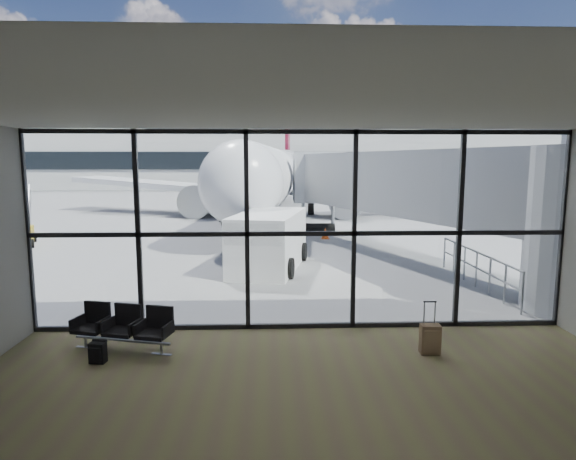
{
  "coord_description": "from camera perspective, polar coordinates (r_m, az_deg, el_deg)",
  "views": [
    {
      "loc": [
        -0.69,
        -10.62,
        3.78
      ],
      "look_at": [
        -0.17,
        3.0,
        1.86
      ],
      "focal_mm": 30.0,
      "sensor_mm": 36.0,
      "label": 1
    }
  ],
  "objects": [
    {
      "name": "ground",
      "position": [
        50.77,
        -1.39,
        3.76
      ],
      "size": [
        220.0,
        220.0,
        0.0
      ],
      "primitive_type": "plane",
      "color": "slate",
      "rests_on": "ground"
    },
    {
      "name": "lounge_shell",
      "position": [
        5.97,
        4.49,
        -2.93
      ],
      "size": [
        12.02,
        8.01,
        4.51
      ],
      "color": "#6B6A44",
      "rests_on": "ground"
    },
    {
      "name": "glass_curtain_wall",
      "position": [
        10.76,
        1.52,
        -0.18
      ],
      "size": [
        12.1,
        0.12,
        4.5
      ],
      "color": "white",
      "rests_on": "ground"
    },
    {
      "name": "jet_bridge",
      "position": [
        18.59,
        15.38,
        4.59
      ],
      "size": [
        8.0,
        16.5,
        4.33
      ],
      "color": "#A1A3A6",
      "rests_on": "ground"
    },
    {
      "name": "apron_railing",
      "position": [
        15.76,
        21.44,
        -3.74
      ],
      "size": [
        0.06,
        5.46,
        1.11
      ],
      "color": "gray",
      "rests_on": "ground"
    },
    {
      "name": "far_terminal",
      "position": [
        72.6,
        -2.11,
        8.37
      ],
      "size": [
        80.0,
        12.2,
        11.0
      ],
      "color": "silver",
      "rests_on": "ground"
    },
    {
      "name": "tree_0",
      "position": [
        93.76,
        -30.66,
        7.44
      ],
      "size": [
        4.95,
        4.95,
        7.12
      ],
      "color": "#382619",
      "rests_on": "ground"
    },
    {
      "name": "tree_1",
      "position": [
        91.09,
        -27.34,
        8.08
      ],
      "size": [
        5.61,
        5.61,
        8.07
      ],
      "color": "#382619",
      "rests_on": "ground"
    },
    {
      "name": "tree_2",
      "position": [
        88.74,
        -23.82,
        8.71
      ],
      "size": [
        6.27,
        6.27,
        9.03
      ],
      "color": "#382619",
      "rests_on": "ground"
    },
    {
      "name": "tree_3",
      "position": [
        86.72,
        -20.04,
        8.12
      ],
      "size": [
        4.95,
        4.95,
        7.12
      ],
      "color": "#382619",
      "rests_on": "ground"
    },
    {
      "name": "tree_4",
      "position": [
        85.1,
        -16.17,
        8.71
      ],
      "size": [
        5.61,
        5.61,
        8.07
      ],
      "color": "#382619",
      "rests_on": "ground"
    },
    {
      "name": "tree_5",
      "position": [
        83.88,
        -12.16,
        9.29
      ],
      "size": [
        6.27,
        6.27,
        9.03
      ],
      "color": "#382619",
      "rests_on": "ground"
    },
    {
      "name": "seating_row",
      "position": [
        10.48,
        -18.78,
        -10.63
      ],
      "size": [
        2.07,
        1.05,
        0.92
      ],
      "rotation": [
        0.0,
        0.0,
        -0.25
      ],
      "color": "gray",
      "rests_on": "ground"
    },
    {
      "name": "backpack",
      "position": [
        10.06,
        -21.64,
        -13.35
      ],
      "size": [
        0.32,
        0.3,
        0.44
      ],
      "rotation": [
        0.0,
        0.0,
        -0.16
      ],
      "color": "black",
      "rests_on": "ground"
    },
    {
      "name": "suitcase",
      "position": [
        10.15,
        16.5,
        -12.27
      ],
      "size": [
        0.4,
        0.3,
        1.05
      ],
      "rotation": [
        0.0,
        0.0,
        -0.04
      ],
      "color": "brown",
      "rests_on": "ground"
    },
    {
      "name": "airliner",
      "position": [
        35.94,
        -1.6,
        6.56
      ],
      "size": [
        31.34,
        36.4,
        9.38
      ],
      "rotation": [
        0.0,
        0.0,
        -0.1
      ],
      "color": "silver",
      "rests_on": "ground"
    },
    {
      "name": "service_van",
      "position": [
        17.12,
        -2.35,
        -1.23
      ],
      "size": [
        2.99,
        4.93,
        2.0
      ],
      "rotation": [
        0.0,
        0.0,
        -0.21
      ],
      "color": "white",
      "rests_on": "ground"
    },
    {
      "name": "belt_loader",
      "position": [
        30.32,
        -6.57,
        1.98
      ],
      "size": [
        2.04,
        4.15,
        1.83
      ],
      "rotation": [
        0.0,
        0.0,
        0.18
      ],
      "color": "black",
      "rests_on": "ground"
    },
    {
      "name": "mobile_stairs",
      "position": [
        25.25,
        -29.66,
        -0.46
      ],
      "size": [
        2.46,
        3.36,
        2.15
      ],
      "rotation": [
        0.0,
        0.0,
        0.39
      ],
      "color": "gold",
      "rests_on": "ground"
    },
    {
      "name": "traffic_cone_a",
      "position": [
        24.04,
        4.43,
        -0.4
      ],
      "size": [
        0.4,
        0.4,
        0.56
      ],
      "color": "#CE400A",
      "rests_on": "ground"
    },
    {
      "name": "traffic_cone_b",
      "position": [
        20.35,
        -3.7,
        -1.79
      ],
      "size": [
        0.47,
        0.47,
        0.67
      ],
      "color": "orange",
      "rests_on": "ground"
    }
  ]
}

